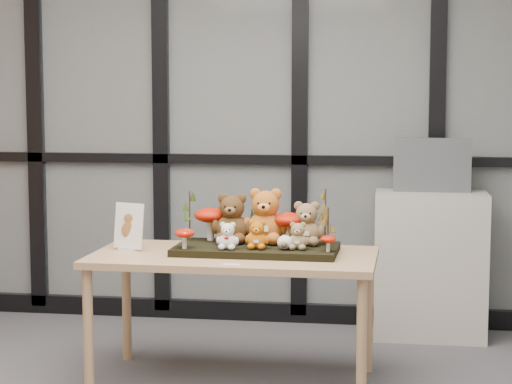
% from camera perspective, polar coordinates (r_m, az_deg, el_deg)
% --- Properties ---
extents(room_shell, '(5.00, 5.00, 5.00)m').
position_cam_1_polar(room_shell, '(3.52, -8.87, 9.25)').
color(room_shell, beige).
rests_on(room_shell, floor).
extents(glass_partition, '(4.90, 0.06, 2.78)m').
position_cam_1_polar(glass_partition, '(5.92, -1.64, 5.58)').
color(glass_partition, '#2D383F').
rests_on(glass_partition, floor).
extents(display_table, '(1.44, 0.74, 0.67)m').
position_cam_1_polar(display_table, '(4.69, -1.38, -4.64)').
color(display_table, tan).
rests_on(display_table, floor).
extents(diorama_tray, '(0.83, 0.43, 0.04)m').
position_cam_1_polar(diorama_tray, '(4.71, 0.02, -3.54)').
color(diorama_tray, black).
rests_on(diorama_tray, display_table).
extents(bear_pooh_yellow, '(0.24, 0.22, 0.31)m').
position_cam_1_polar(bear_pooh_yellow, '(4.77, 0.60, -1.30)').
color(bear_pooh_yellow, '#BD641F').
rests_on(bear_pooh_yellow, diorama_tray).
extents(bear_brown_medium, '(0.22, 0.20, 0.28)m').
position_cam_1_polar(bear_brown_medium, '(4.79, -1.48, -1.45)').
color(bear_brown_medium, '#4B3015').
rests_on(bear_brown_medium, diorama_tray).
extents(bear_tan_back, '(0.19, 0.17, 0.24)m').
position_cam_1_polar(bear_tan_back, '(4.73, 3.13, -1.79)').
color(bear_tan_back, olive).
rests_on(bear_tan_back, diorama_tray).
extents(bear_small_yellow, '(0.12, 0.11, 0.16)m').
position_cam_1_polar(bear_small_yellow, '(4.61, 0.08, -2.54)').
color(bear_small_yellow, '#C8600A').
rests_on(bear_small_yellow, diorama_tray).
extents(bear_white_bow, '(0.12, 0.11, 0.15)m').
position_cam_1_polar(bear_white_bow, '(4.60, -1.75, -2.61)').
color(bear_white_bow, white).
rests_on(bear_white_bow, diorama_tray).
extents(bear_beige_small, '(0.12, 0.11, 0.15)m').
position_cam_1_polar(bear_beige_small, '(4.59, 2.59, -2.61)').
color(bear_beige_small, '#91784F').
rests_on(bear_beige_small, diorama_tray).
extents(plush_cream_hedgehog, '(0.06, 0.06, 0.08)m').
position_cam_1_polar(plush_cream_hedgehog, '(4.59, 1.79, -3.07)').
color(plush_cream_hedgehog, white).
rests_on(plush_cream_hedgehog, diorama_tray).
extents(mushroom_back_left, '(0.17, 0.17, 0.19)m').
position_cam_1_polar(mushroom_back_left, '(4.87, -2.81, -1.88)').
color(mushroom_back_left, '#AB1605').
rests_on(mushroom_back_left, diorama_tray).
extents(mushroom_back_right, '(0.16, 0.16, 0.18)m').
position_cam_1_polar(mushroom_back_right, '(4.76, 2.04, -2.14)').
color(mushroom_back_right, '#AB1605').
rests_on(mushroom_back_right, diorama_tray).
extents(mushroom_front_left, '(0.10, 0.10, 0.11)m').
position_cam_1_polar(mushroom_front_left, '(4.63, -4.43, -2.81)').
color(mushroom_front_left, '#AB1605').
rests_on(mushroom_front_left, diorama_tray).
extents(mushroom_front_right, '(0.08, 0.08, 0.09)m').
position_cam_1_polar(mushroom_front_right, '(4.54, 4.47, -3.14)').
color(mushroom_front_right, '#AB1605').
rests_on(mushroom_front_right, diorama_tray).
extents(sprig_green_far_left, '(0.05, 0.05, 0.26)m').
position_cam_1_polar(sprig_green_far_left, '(4.86, -4.10, -1.47)').
color(sprig_green_far_left, '#19320B').
rests_on(sprig_green_far_left, diorama_tray).
extents(sprig_green_mid_left, '(0.05, 0.05, 0.20)m').
position_cam_1_polar(sprig_green_mid_left, '(4.88, -2.19, -1.81)').
color(sprig_green_mid_left, '#19320B').
rests_on(sprig_green_mid_left, diorama_tray).
extents(sprig_dry_far_right, '(0.05, 0.05, 0.29)m').
position_cam_1_polar(sprig_dry_far_right, '(4.73, 4.28, -1.54)').
color(sprig_dry_far_right, brown).
rests_on(sprig_dry_far_right, diorama_tray).
extents(sprig_dry_mid_right, '(0.05, 0.05, 0.21)m').
position_cam_1_polar(sprig_dry_mid_right, '(4.62, 4.46, -2.22)').
color(sprig_dry_mid_right, brown).
rests_on(sprig_dry_mid_right, diorama_tray).
extents(sprig_green_centre, '(0.05, 0.05, 0.16)m').
position_cam_1_polar(sprig_green_centre, '(4.86, -0.25, -2.04)').
color(sprig_green_centre, '#19320B').
rests_on(sprig_green_centre, diorama_tray).
extents(sign_holder, '(0.17, 0.09, 0.24)m').
position_cam_1_polar(sign_holder, '(4.81, -7.83, -2.28)').
color(sign_holder, silver).
rests_on(sign_holder, display_table).
extents(label_card, '(0.08, 0.03, 0.00)m').
position_cam_1_polar(label_card, '(4.39, -1.53, -4.48)').
color(label_card, white).
rests_on(label_card, display_table).
extents(cabinet, '(0.66, 0.39, 0.88)m').
position_cam_1_polar(cabinet, '(5.70, 10.67, -4.43)').
color(cabinet, '#AAA397').
rests_on(cabinet, floor).
extents(monitor, '(0.46, 0.05, 0.32)m').
position_cam_1_polar(monitor, '(5.64, 10.79, 1.64)').
color(monitor, '#505458').
rests_on(monitor, cabinet).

